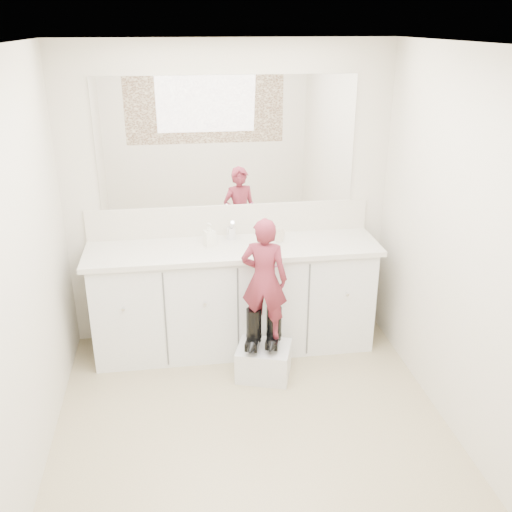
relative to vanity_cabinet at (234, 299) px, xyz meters
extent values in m
plane|color=#92805F|center=(0.00, -1.23, -0.42)|extent=(3.00, 3.00, 0.00)
plane|color=white|center=(0.00, -1.23, 1.97)|extent=(3.00, 3.00, 0.00)
plane|color=beige|center=(0.00, 0.27, 0.77)|extent=(2.60, 0.00, 2.60)
plane|color=beige|center=(0.00, -2.73, 0.77)|extent=(2.60, 0.00, 2.60)
plane|color=beige|center=(-1.30, -1.23, 0.78)|extent=(0.00, 3.00, 3.00)
plane|color=beige|center=(1.30, -1.23, 0.78)|extent=(0.00, 3.00, 3.00)
cube|color=silver|center=(0.00, 0.00, 0.00)|extent=(2.20, 0.55, 0.85)
cube|color=beige|center=(0.00, -0.01, 0.45)|extent=(2.28, 0.58, 0.04)
cube|color=beige|center=(0.00, 0.26, 0.59)|extent=(2.28, 0.03, 0.25)
cube|color=white|center=(0.00, 0.26, 1.22)|extent=(2.00, 0.02, 1.00)
cube|color=#472819|center=(0.00, -2.71, 1.22)|extent=(2.00, 0.01, 1.20)
cylinder|color=silver|center=(0.00, 0.15, 0.52)|extent=(0.08, 0.08, 0.10)
imported|color=beige|center=(0.37, 0.04, 0.51)|extent=(0.13, 0.13, 0.09)
imported|color=white|center=(-0.18, 0.04, 0.55)|extent=(0.10, 0.11, 0.18)
cube|color=silver|center=(0.17, -0.48, -0.30)|extent=(0.47, 0.43, 0.25)
imported|color=#AA3444|center=(0.17, -0.48, 0.38)|extent=(0.39, 0.31, 0.92)
cylinder|color=#D05193|center=(0.24, -0.48, 0.47)|extent=(0.13, 0.05, 0.06)
camera|label=1|loc=(-0.42, -4.11, 2.09)|focal=40.00mm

